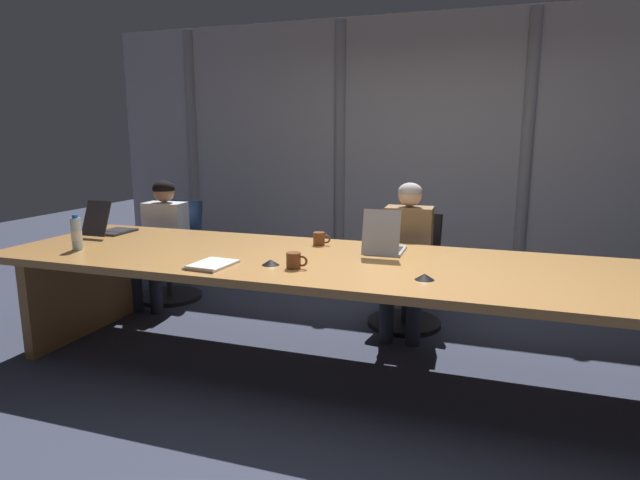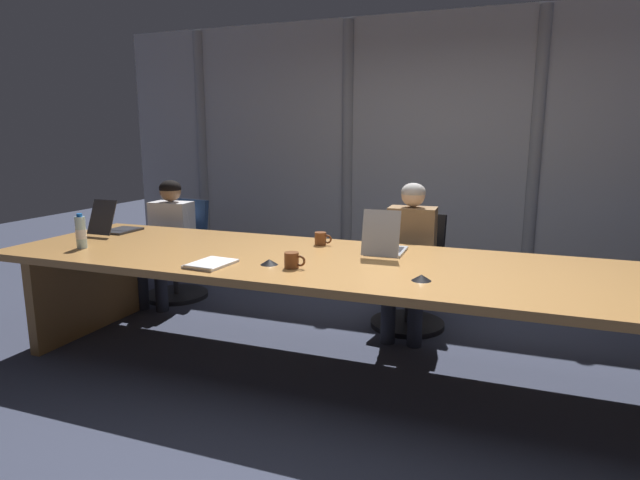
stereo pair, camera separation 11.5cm
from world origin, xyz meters
TOP-DOWN VIEW (x-y plane):
  - ground_plane at (0.00, 0.00)m, footprint 15.35×15.35m
  - conference_table at (0.00, 0.00)m, footprint 5.19×1.29m
  - curtain_backdrop at (-0.00, 2.62)m, footprint 7.67×0.17m
  - laptop_left_end at (-2.27, 0.26)m, footprint 0.23×0.41m
  - laptop_left_mid at (-0.03, 0.28)m, footprint 0.26×0.39m
  - office_chair_left_end at (-2.23, 1.03)m, footprint 0.60×0.61m
  - office_chair_left_mid at (0.02, 1.03)m, footprint 0.60×0.60m
  - person_left_end at (-2.23, 0.87)m, footprint 0.40×0.56m
  - person_left_mid at (0.03, 0.88)m, footprint 0.39×0.56m
  - water_bottle_primary at (-2.08, -0.29)m, footprint 0.07×0.07m
  - coffee_mug_near at (-0.45, -0.29)m, footprint 0.13×0.09m
  - coffee_mug_far at (-0.53, 0.40)m, footprint 0.13×0.08m
  - conference_mic_left_side at (0.32, -0.30)m, footprint 0.11×0.11m
  - conference_mic_middle at (-0.62, -0.27)m, footprint 0.11×0.11m
  - spiral_notepad at (-0.95, -0.40)m, footprint 0.24×0.32m

SIDE VIEW (x-z plane):
  - ground_plane at x=0.00m, z-range 0.00..0.00m
  - office_chair_left_mid at x=0.02m, z-range -0.11..0.79m
  - office_chair_left_end at x=-2.23m, z-range -0.12..0.81m
  - conference_table at x=0.00m, z-range 0.25..1.01m
  - person_left_end at x=-2.23m, z-range 0.08..1.21m
  - person_left_mid at x=0.03m, z-range 0.07..1.25m
  - spiral_notepad at x=-0.95m, z-range 0.75..0.78m
  - conference_mic_left_side at x=0.32m, z-range 0.75..0.79m
  - conference_mic_middle at x=-0.62m, z-range 0.75..0.79m
  - coffee_mug_far at x=-0.53m, z-range 0.75..0.85m
  - coffee_mug_near at x=-0.45m, z-range 0.75..0.85m
  - laptop_left_end at x=-2.27m, z-range 0.67..0.95m
  - laptop_left_mid at x=-0.03m, z-range 0.66..0.97m
  - water_bottle_primary at x=-2.08m, z-range 0.74..0.99m
  - curtain_backdrop at x=0.00m, z-range 0.00..2.77m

